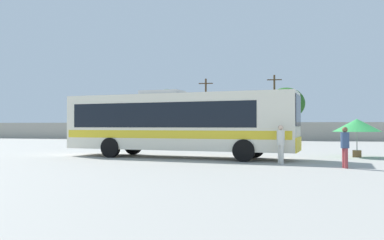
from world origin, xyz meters
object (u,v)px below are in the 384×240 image
at_px(passenger_waiting_on_apron, 345,145).
at_px(roadside_tree_midleft, 167,106).
at_px(parked_car_third_black, 251,134).
at_px(roadside_tree_midright, 286,104).
at_px(roadside_tree_left, 110,108).
at_px(coach_bus_cream_yellow, 176,122).
at_px(parked_car_leftmost_red, 139,134).
at_px(vendor_umbrella_near_gate_green, 357,126).
at_px(utility_pole_near, 206,107).
at_px(utility_pole_far, 274,106).
at_px(parked_car_second_black, 197,134).
at_px(attendant_by_bus_door, 281,142).

distance_m(passenger_waiting_on_apron, roadside_tree_midleft, 37.46).
distance_m(parked_car_third_black, roadside_tree_midright, 8.02).
distance_m(roadside_tree_left, roadside_tree_midright, 24.01).
bearing_deg(coach_bus_cream_yellow, parked_car_leftmost_red, 115.37).
height_order(vendor_umbrella_near_gate_green, utility_pole_near, utility_pole_near).
distance_m(parked_car_third_black, roadside_tree_midleft, 13.64).
relative_size(vendor_umbrella_near_gate_green, roadside_tree_left, 0.45).
xyz_separation_m(coach_bus_cream_yellow, utility_pole_far, (4.28, 29.87, 2.29)).
bearing_deg(vendor_umbrella_near_gate_green, parked_car_leftmost_red, 134.99).
distance_m(passenger_waiting_on_apron, roadside_tree_midright, 32.81).
height_order(parked_car_third_black, roadside_tree_midright, roadside_tree_midright).
bearing_deg(roadside_tree_midleft, roadside_tree_midright, -1.80).
bearing_deg(roadside_tree_midleft, parked_car_second_black, -49.19).
distance_m(vendor_umbrella_near_gate_green, roadside_tree_midleft, 32.98).
distance_m(attendant_by_bus_door, utility_pole_near, 33.04).
xyz_separation_m(parked_car_third_black, utility_pole_far, (2.31, 7.05, 3.37)).
distance_m(vendor_umbrella_near_gate_green, roadside_tree_left, 39.67).
relative_size(parked_car_leftmost_red, parked_car_second_black, 0.96).
relative_size(coach_bus_cream_yellow, passenger_waiting_on_apron, 7.69).
relative_size(attendant_by_bus_door, passenger_waiting_on_apron, 1.05).
height_order(passenger_waiting_on_apron, parked_car_leftmost_red, passenger_waiting_on_apron).
bearing_deg(parked_car_second_black, passenger_waiting_on_apron, -65.91).
height_order(attendant_by_bus_door, roadside_tree_midleft, roadside_tree_midleft).
bearing_deg(utility_pole_far, parked_car_second_black, -141.78).
bearing_deg(coach_bus_cream_yellow, parked_car_third_black, 85.06).
distance_m(parked_car_leftmost_red, parked_car_second_black, 6.62).
relative_size(coach_bus_cream_yellow, roadside_tree_left, 2.24).
distance_m(utility_pole_far, roadside_tree_left, 22.57).
bearing_deg(utility_pole_far, utility_pole_near, -174.39).
xyz_separation_m(attendant_by_bus_door, passenger_waiting_on_apron, (2.48, -1.16, -0.05)).
bearing_deg(attendant_by_bus_door, utility_pole_far, 92.04).
xyz_separation_m(utility_pole_far, roadside_tree_midright, (1.38, -0.89, 0.19)).
xyz_separation_m(vendor_umbrella_near_gate_green, parked_car_third_black, (-7.37, 20.35, -0.87)).
bearing_deg(parked_car_leftmost_red, roadside_tree_midleft, 80.01).
bearing_deg(utility_pole_far, roadside_tree_midleft, -178.26).
height_order(passenger_waiting_on_apron, parked_car_third_black, passenger_waiting_on_apron).
relative_size(parked_car_second_black, roadside_tree_midleft, 0.67).
bearing_deg(roadside_tree_left, parked_car_leftmost_red, -47.71).
xyz_separation_m(passenger_waiting_on_apron, roadside_tree_midright, (-2.25, 32.56, 3.45)).
relative_size(utility_pole_near, roadside_tree_midleft, 1.18).
relative_size(attendant_by_bus_door, vendor_umbrella_near_gate_green, 0.69).
height_order(parked_car_leftmost_red, roadside_tree_midright, roadside_tree_midright).
relative_size(passenger_waiting_on_apron, parked_car_second_black, 0.38).
distance_m(parked_car_leftmost_red, parked_car_third_black, 12.64).
bearing_deg(roadside_tree_left, roadside_tree_midleft, -8.91).
height_order(vendor_umbrella_near_gate_green, parked_car_second_black, vendor_umbrella_near_gate_green).
height_order(vendor_umbrella_near_gate_green, roadside_tree_midright, roadside_tree_midright).
bearing_deg(attendant_by_bus_door, roadside_tree_midright, 89.57).
distance_m(parked_car_leftmost_red, roadside_tree_midright, 17.94).
xyz_separation_m(attendant_by_bus_door, vendor_umbrella_near_gate_green, (3.91, 4.88, 0.71)).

